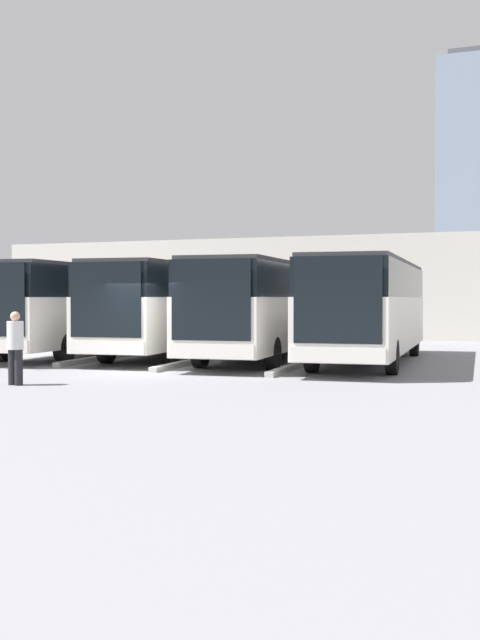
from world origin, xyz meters
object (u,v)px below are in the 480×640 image
at_px(bus_0, 370,306).
at_px(bus_2, 181,306).
at_px(bus_3, 87,305).
at_px(pedestrian, 15,346).
at_px(bus_1, 268,306).

bearing_deg(bus_0, bus_2, -9.93).
height_order(bus_0, bus_3, same).
bearing_deg(bus_3, bus_0, 175.23).
bearing_deg(bus_0, pedestrian, 51.08).
xyz_separation_m(bus_1, pedestrian, (3.02, 9.68, -0.87)).
bearing_deg(bus_2, pedestrian, 88.22).
bearing_deg(bus_0, bus_1, -7.52).
bearing_deg(pedestrian, bus_1, -97.11).
relative_size(bus_2, bus_3, 1.00).
xyz_separation_m(bus_0, bus_3, (10.49, -0.06, 0.00)).
height_order(bus_0, bus_2, same).
distance_m(bus_1, pedestrian, 10.18).
height_order(bus_2, bus_3, same).
relative_size(bus_0, bus_2, 1.00).
bearing_deg(bus_2, bus_3, 5.50).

